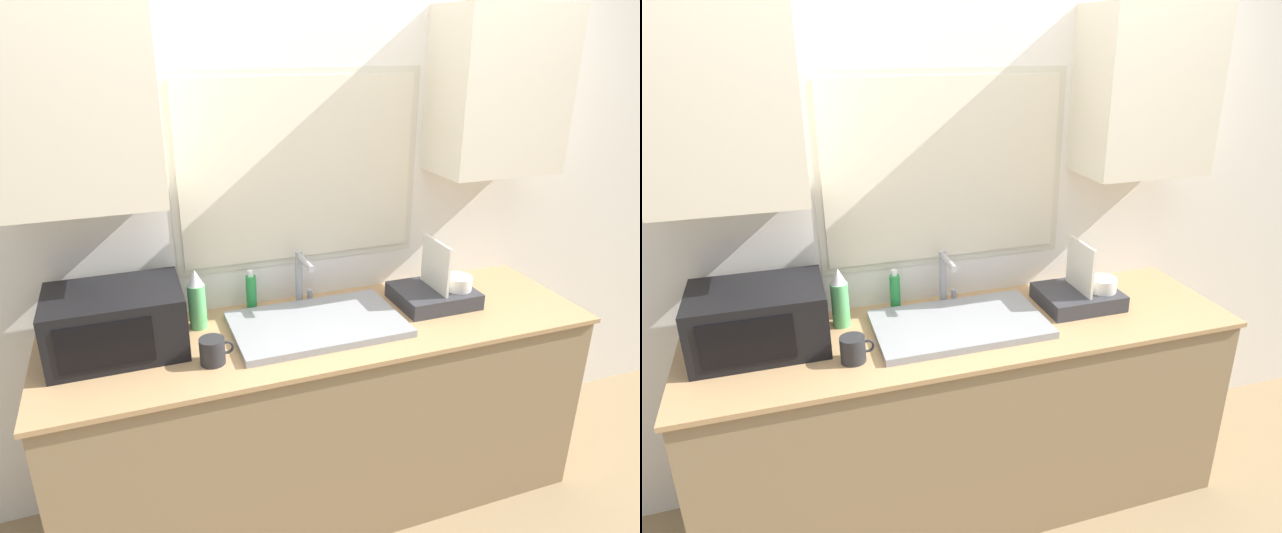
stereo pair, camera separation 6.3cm
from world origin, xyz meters
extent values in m
cube|color=#8C7251|center=(0.00, 0.31, 0.43)|extent=(2.20, 0.63, 0.86)
cube|color=tan|center=(0.00, 0.31, 0.87)|extent=(2.23, 0.66, 0.02)
cube|color=silver|center=(0.00, 0.66, 1.30)|extent=(6.00, 0.06, 2.60)
cube|color=beige|center=(0.00, 0.63, 1.46)|extent=(1.08, 0.01, 0.82)
cube|color=beige|center=(0.00, 0.63, 1.46)|extent=(1.02, 0.01, 0.76)
cube|color=beige|center=(-0.83, 0.47, 1.77)|extent=(0.52, 0.32, 0.68)
cube|color=beige|center=(0.83, 0.47, 1.77)|extent=(0.52, 0.32, 0.68)
cube|color=gray|center=(-0.04, 0.32, 0.90)|extent=(0.69, 0.42, 0.03)
cylinder|color=#99999E|center=(-0.04, 0.56, 1.00)|extent=(0.03, 0.03, 0.25)
cylinder|color=#99999E|center=(-0.04, 0.47, 1.11)|extent=(0.03, 0.18, 0.03)
cylinder|color=#99999E|center=(0.01, 0.56, 0.91)|extent=(0.02, 0.02, 0.06)
cube|color=black|center=(-0.80, 0.40, 1.00)|extent=(0.49, 0.35, 0.24)
cube|color=black|center=(-0.83, 0.22, 1.00)|extent=(0.32, 0.01, 0.17)
cube|color=#333338|center=(0.53, 0.36, 0.92)|extent=(0.34, 0.28, 0.07)
cube|color=silver|center=(0.53, 0.36, 1.06)|extent=(0.01, 0.22, 0.22)
cylinder|color=silver|center=(0.62, 0.32, 0.98)|extent=(0.12, 0.12, 0.06)
cylinder|color=#59B266|center=(-0.49, 0.48, 0.97)|extent=(0.07, 0.07, 0.19)
cone|color=silver|center=(-0.49, 0.48, 1.10)|extent=(0.06, 0.06, 0.07)
cylinder|color=#268C3F|center=(-0.25, 0.56, 0.96)|extent=(0.04, 0.04, 0.16)
cylinder|color=white|center=(-0.25, 0.56, 1.05)|extent=(0.02, 0.02, 0.03)
cylinder|color=#262628|center=(-0.48, 0.19, 0.93)|extent=(0.09, 0.09, 0.10)
torus|color=#262628|center=(-0.43, 0.19, 0.93)|extent=(0.05, 0.01, 0.05)
camera|label=1|loc=(-0.72, -1.63, 1.98)|focal=32.00mm
camera|label=2|loc=(-0.66, -1.65, 1.98)|focal=32.00mm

